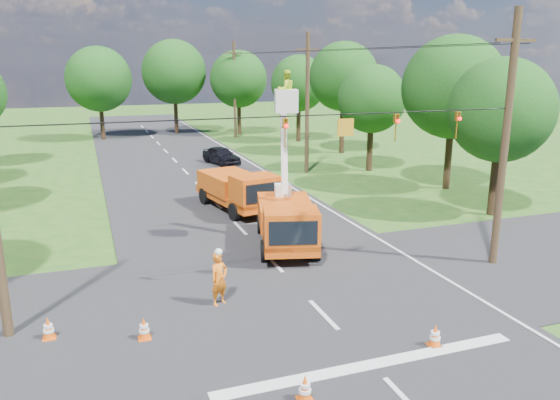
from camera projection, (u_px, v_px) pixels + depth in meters
name	position (u px, v px, depth m)	size (l,w,h in m)	color
ground	(199.00, 186.00, 36.00)	(140.00, 140.00, 0.00)	#245419
road_main	(199.00, 186.00, 36.00)	(12.00, 100.00, 0.06)	black
road_cross	(301.00, 292.00, 19.60)	(56.00, 10.00, 0.07)	black
stop_bar	(372.00, 366.00, 14.86)	(9.00, 0.45, 0.02)	silver
edge_line	(279.00, 180.00, 37.84)	(0.12, 90.00, 0.02)	silver
bucket_truck	(287.00, 212.00, 23.94)	(3.74, 6.42, 7.69)	#CE5B0E
second_truck	(238.00, 189.00, 29.94)	(3.40, 6.48, 2.31)	#CE5B0E
ground_worker	(219.00, 279.00, 18.36)	(0.68, 0.45, 1.88)	orange
distant_car	(221.00, 155.00, 43.52)	(1.65, 4.11, 1.40)	black
traffic_cone_0	(305.00, 388.00, 13.25)	(0.38, 0.38, 0.71)	#EE550C
traffic_cone_1	(435.00, 336.00, 15.77)	(0.38, 0.38, 0.71)	#EE550C
traffic_cone_2	(287.00, 230.00, 25.50)	(0.38, 0.38, 0.71)	#EE550C
traffic_cone_3	(282.00, 214.00, 28.18)	(0.38, 0.38, 0.71)	#EE550C
traffic_cone_4	(144.00, 329.00, 16.18)	(0.38, 0.38, 0.71)	#EE550C
traffic_cone_5	(48.00, 328.00, 16.19)	(0.38, 0.38, 0.71)	#EE550C
traffic_cone_7	(288.00, 189.00, 33.57)	(0.38, 0.38, 0.71)	#EE550C
pole_right_near	(505.00, 139.00, 21.11)	(1.80, 0.30, 10.00)	#4C3823
pole_right_mid	(307.00, 103.00, 39.34)	(1.80, 0.30, 10.00)	#4C3823
pole_right_far	(235.00, 89.00, 57.56)	(1.80, 0.30, 10.00)	#4C3823
signal_span	(362.00, 126.00, 18.86)	(18.00, 0.29, 1.07)	black
tree_right_a	(501.00, 110.00, 28.10)	(5.40, 5.40, 8.28)	#382616
tree_right_b	(454.00, 87.00, 33.85)	(6.40, 6.40, 9.65)	#382616
tree_right_c	(372.00, 99.00, 39.91)	(5.00, 5.00, 7.83)	#382616
tree_right_d	(344.00, 77.00, 47.39)	(6.00, 6.00, 9.70)	#382616
tree_right_e	(299.00, 83.00, 54.57)	(5.60, 5.60, 8.63)	#382616
tree_far_a	(99.00, 79.00, 55.61)	(6.60, 6.60, 9.50)	#382616
tree_far_b	(174.00, 72.00, 59.90)	(7.00, 7.00, 10.32)	#382616
tree_far_c	(239.00, 79.00, 59.48)	(6.20, 6.20, 9.18)	#382616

